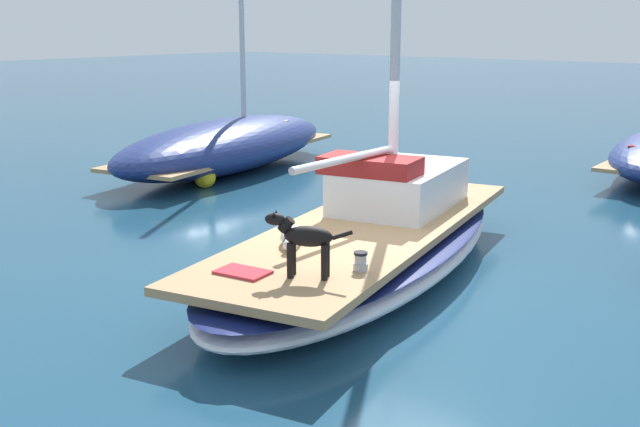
{
  "coord_description": "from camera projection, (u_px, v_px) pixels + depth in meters",
  "views": [
    {
      "loc": [
        5.67,
        -8.18,
        3.26
      ],
      "look_at": [
        0.0,
        -1.0,
        1.01
      ],
      "focal_mm": 43.41,
      "sensor_mm": 36.0,
      "label": 1
    }
  ],
  "objects": [
    {
      "name": "ground_plane",
      "position": [
        366.0,
        272.0,
        10.42
      ],
      "size": [
        120.0,
        120.0,
        0.0
      ],
      "primitive_type": "plane",
      "color": "navy"
    },
    {
      "name": "sailboat_main",
      "position": [
        366.0,
        248.0,
        10.34
      ],
      "size": [
        3.9,
        7.59,
        0.66
      ],
      "color": "white",
      "rests_on": "ground"
    },
    {
      "name": "cabin_house",
      "position": [
        397.0,
        184.0,
        11.16
      ],
      "size": [
        1.81,
        2.46,
        0.84
      ],
      "color": "silver",
      "rests_on": "sailboat_main"
    },
    {
      "name": "dog_white",
      "position": [
        291.0,
        236.0,
        9.32
      ],
      "size": [
        0.61,
        0.83,
        0.22
      ],
      "color": "silver",
      "rests_on": "sailboat_main"
    },
    {
      "name": "dog_black",
      "position": [
        304.0,
        238.0,
        8.07
      ],
      "size": [
        0.87,
        0.51,
        0.7
      ],
      "color": "black",
      "rests_on": "sailboat_main"
    },
    {
      "name": "deck_winch",
      "position": [
        361.0,
        262.0,
        8.35
      ],
      "size": [
        0.16,
        0.16,
        0.21
      ],
      "color": "#B7B7BC",
      "rests_on": "sailboat_main"
    },
    {
      "name": "coiled_rope",
      "position": [
        293.0,
        236.0,
        9.64
      ],
      "size": [
        0.32,
        0.32,
        0.04
      ],
      "primitive_type": "torus",
      "color": "beige",
      "rests_on": "sailboat_main"
    },
    {
      "name": "deck_towel",
      "position": [
        243.0,
        272.0,
        8.27
      ],
      "size": [
        0.6,
        0.43,
        0.03
      ],
      "primitive_type": "cube",
      "rotation": [
        0.0,
        0.0,
        0.13
      ],
      "color": "#C6333D",
      "rests_on": "sailboat_main"
    },
    {
      "name": "moored_boat_port_side",
      "position": [
        227.0,
        144.0,
        17.5
      ],
      "size": [
        3.76,
        7.59,
        6.24
      ],
      "color": "navy",
      "rests_on": "ground"
    },
    {
      "name": "mooring_buoy",
      "position": [
        205.0,
        177.0,
        15.71
      ],
      "size": [
        0.44,
        0.44,
        0.44
      ],
      "primitive_type": "sphere",
      "color": "yellow",
      "rests_on": "ground"
    }
  ]
}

